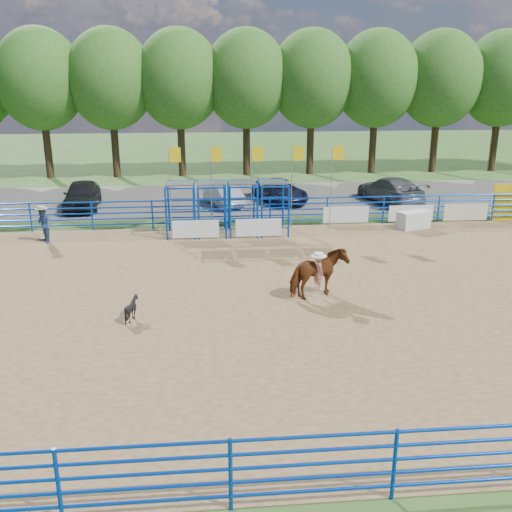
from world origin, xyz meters
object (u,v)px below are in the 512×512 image
object	(u,v)px
announcer_table	(413,220)
car_d	(390,190)
calf	(132,308)
car_a	(82,195)
horse_and_rider	(318,273)
car_c	(279,191)
car_b	(223,195)
spectator_cowboy	(43,225)

from	to	relation	value
announcer_table	car_d	world-z (taller)	car_d
calf	car_a	size ratio (longest dim) A/B	0.17
car_a	car_d	bearing A→B (deg)	-4.75
car_a	calf	bearing A→B (deg)	-78.57
horse_and_rider	car_c	size ratio (longest dim) A/B	0.47
calf	car_c	xyz separation A→B (m)	(7.03, 17.34, 0.27)
car_a	car_b	size ratio (longest dim) A/B	1.23
announcer_table	calf	xyz separation A→B (m)	(-13.01, -10.27, -0.05)
spectator_cowboy	car_c	bearing A→B (deg)	33.39
horse_and_rider	car_d	xyz separation A→B (m)	(7.43, 14.98, -0.14)
announcer_table	calf	world-z (taller)	announcer_table
announcer_table	horse_and_rider	size ratio (longest dim) A/B	0.72
calf	car_b	distance (m)	16.78
announcer_table	car_c	size ratio (longest dim) A/B	0.34
calf	car_d	bearing A→B (deg)	-68.82
calf	car_c	distance (m)	18.71
spectator_cowboy	car_d	xyz separation A→B (m)	(18.85, 7.03, -0.09)
spectator_cowboy	car_b	distance (m)	11.15
spectator_cowboy	horse_and_rider	bearing A→B (deg)	-34.85
spectator_cowboy	car_c	distance (m)	14.54
announcer_table	car_d	distance (m)	6.15
spectator_cowboy	car_d	world-z (taller)	spectator_cowboy
car_a	announcer_table	bearing A→B (deg)	-23.72
horse_and_rider	car_b	bearing A→B (deg)	100.53
announcer_table	car_c	bearing A→B (deg)	130.24
announcer_table	car_a	distance (m)	18.77
car_b	horse_and_rider	bearing A→B (deg)	83.05
spectator_cowboy	car_c	xyz separation A→B (m)	(12.14, 8.00, -0.20)
horse_and_rider	calf	distance (m)	6.48
car_b	car_d	xyz separation A→B (m)	(10.22, -0.04, 0.15)
calf	car_a	world-z (taller)	car_a
calf	car_a	xyz separation A→B (m)	(-4.71, 16.42, 0.41)
car_d	car_b	bearing A→B (deg)	-13.14
car_a	spectator_cowboy	bearing A→B (deg)	-97.76
horse_and_rider	spectator_cowboy	size ratio (longest dim) A/B	1.33
car_b	car_c	distance (m)	3.63
car_c	horse_and_rider	bearing A→B (deg)	-107.53
car_b	car_c	world-z (taller)	car_c
car_a	car_c	bearing A→B (deg)	-0.12
calf	horse_and_rider	bearing A→B (deg)	-106.40
horse_and_rider	spectator_cowboy	world-z (taller)	horse_and_rider
horse_and_rider	car_d	distance (m)	16.72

